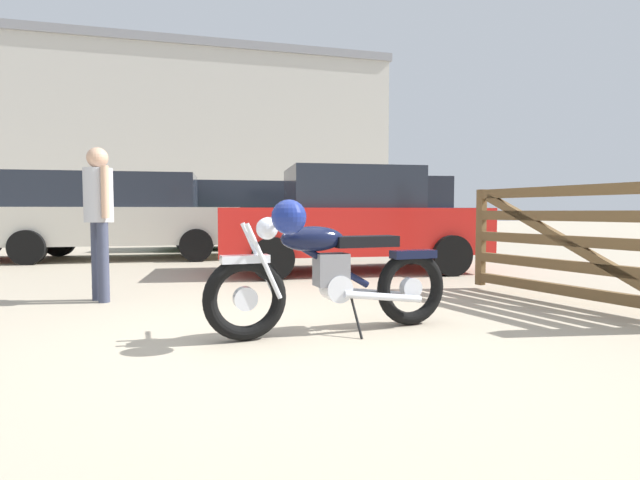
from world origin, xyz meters
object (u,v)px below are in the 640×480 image
timber_gate (594,239)px  pale_sedan_back (387,214)px  red_hatchback_near (242,212)px  blue_hatchback_right (244,213)px  bystander (99,207)px  silver_sedan_mid (117,213)px  white_estate_far (351,220)px  vintage_motorcycle (328,272)px

timber_gate → pale_sedan_back: size_ratio=0.61×
red_hatchback_near → pale_sedan_back: 6.77m
timber_gate → blue_hatchback_right: (-2.17, 9.00, 0.24)m
bystander → silver_sedan_mid: silver_sedan_mid is taller
timber_gate → silver_sedan_mid: size_ratio=0.52×
white_estate_far → blue_hatchback_right: (-0.96, 5.36, 0.10)m
white_estate_far → blue_hatchback_right: blue_hatchback_right is taller
blue_hatchback_right → red_hatchback_near: same height
bystander → silver_sedan_mid: size_ratio=0.34×
timber_gate → red_hatchback_near: (-1.65, 13.17, 0.24)m
white_estate_far → pale_sedan_back: size_ratio=1.05×
vintage_motorcycle → white_estate_far: size_ratio=0.48×
white_estate_far → red_hatchback_near: 9.55m
white_estate_far → red_hatchback_near: red_hatchback_near is taller
vintage_motorcycle → white_estate_far: (1.61, 3.79, 0.34)m
bystander → silver_sedan_mid: (-0.31, 5.07, -0.08)m
silver_sedan_mid → white_estate_far: bearing=-35.1°
bystander → red_hatchback_near: 11.68m
red_hatchback_near → pale_sedan_back: (2.61, -6.25, -0.02)m
white_estate_far → bystander: bearing=-147.6°
timber_gate → pale_sedan_back: bearing=-18.7°
timber_gate → white_estate_far: 3.83m
white_estate_far → red_hatchback_near: bearing=99.0°
red_hatchback_near → blue_hatchback_right: bearing=-103.2°
white_estate_far → silver_sedan_mid: (-3.85, 3.34, 0.10)m
vintage_motorcycle → silver_sedan_mid: (-2.24, 7.13, 0.45)m
timber_gate → blue_hatchback_right: size_ratio=0.52×
timber_gate → pale_sedan_back: 6.99m
silver_sedan_mid → timber_gate: bearing=-48.2°
bystander → white_estate_far: 3.94m
blue_hatchback_right → pale_sedan_back: size_ratio=1.16×
bystander → blue_hatchback_right: size_ratio=0.34×
timber_gate → bystander: size_ratio=1.52×
timber_gate → blue_hatchback_right: blue_hatchback_right is taller
bystander → pale_sedan_back: 7.60m
vintage_motorcycle → pale_sedan_back: size_ratio=0.50×
pale_sedan_back → red_hatchback_near: bearing=-56.3°
silver_sedan_mid → red_hatchback_near: same height
vintage_motorcycle → timber_gate: size_ratio=0.83×
vintage_motorcycle → timber_gate: timber_gate is taller
vintage_motorcycle → blue_hatchback_right: bearing=-98.0°
timber_gate → silver_sedan_mid: silver_sedan_mid is taller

